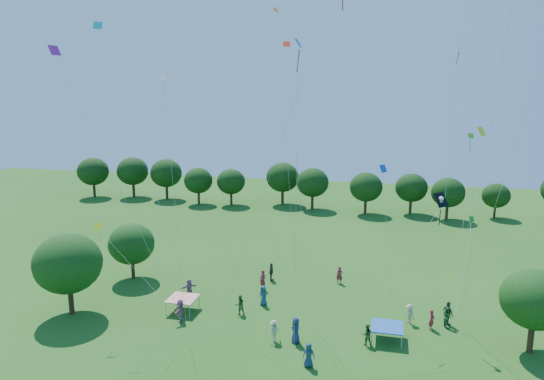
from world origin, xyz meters
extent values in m
cylinder|color=#422B19|center=(-16.62, 15.11, 0.99)|extent=(0.41, 0.41, 1.98)
ellipsoid|color=#184413|center=(-16.62, 15.11, 4.20)|extent=(5.22, 5.22, 4.70)
cylinder|color=#422B19|center=(-15.72, 23.08, 0.80)|extent=(0.33, 0.33, 1.60)
ellipsoid|color=#184413|center=(-15.72, 23.08, 3.41)|extent=(4.26, 4.26, 3.83)
cylinder|color=#422B19|center=(17.10, 17.33, 0.96)|extent=(0.40, 0.40, 1.93)
ellipsoid|color=#184413|center=(17.10, 17.33, 3.80)|extent=(4.41, 4.41, 3.97)
cylinder|color=#422B19|center=(-41.12, 55.27, 1.08)|extent=(0.44, 0.44, 2.15)
ellipsoid|color=#13350F|center=(-41.12, 55.27, 4.35)|extent=(5.17, 5.17, 4.65)
cylinder|color=#422B19|center=(-34.66, 56.91, 1.09)|extent=(0.45, 0.45, 2.17)
ellipsoid|color=#13350F|center=(-34.66, 56.91, 4.39)|extent=(5.22, 5.22, 4.70)
cylinder|color=#422B19|center=(-28.36, 56.56, 1.08)|extent=(0.44, 0.44, 2.15)
ellipsoid|color=#13350F|center=(-28.36, 56.56, 4.35)|extent=(5.17, 5.17, 4.65)
cylinder|color=#422B19|center=(-21.78, 54.28, 0.93)|extent=(0.38, 0.38, 1.87)
ellipsoid|color=#13350F|center=(-21.78, 54.28, 3.77)|extent=(4.48, 4.48, 4.03)
cylinder|color=#422B19|center=(-16.56, 54.89, 0.92)|extent=(0.38, 0.38, 1.84)
ellipsoid|color=#13350F|center=(-16.56, 54.89, 3.72)|extent=(4.42, 4.42, 3.98)
cylinder|color=#422B19|center=(-8.83, 57.29, 1.07)|extent=(0.44, 0.44, 2.14)
ellipsoid|color=#13350F|center=(-8.83, 57.29, 4.33)|extent=(5.14, 5.14, 4.63)
cylinder|color=#422B19|center=(-3.73, 55.12, 1.01)|extent=(0.42, 0.42, 2.03)
ellipsoid|color=#13350F|center=(-3.73, 55.12, 4.09)|extent=(4.86, 4.86, 4.37)
cylinder|color=#422B19|center=(4.25, 54.00, 0.98)|extent=(0.40, 0.40, 1.96)
ellipsoid|color=#13350F|center=(4.25, 54.00, 3.96)|extent=(4.71, 4.71, 4.24)
cylinder|color=#422B19|center=(10.62, 55.53, 0.96)|extent=(0.39, 0.39, 1.91)
ellipsoid|color=#13350F|center=(10.62, 55.53, 3.87)|extent=(4.59, 4.59, 4.13)
cylinder|color=#422B19|center=(15.42, 53.36, 0.94)|extent=(0.39, 0.39, 1.89)
ellipsoid|color=#13350F|center=(15.42, 53.36, 3.82)|extent=(4.54, 4.54, 4.08)
cylinder|color=#422B19|center=(22.08, 55.90, 0.79)|extent=(0.33, 0.33, 1.58)
ellipsoid|color=#13350F|center=(22.08, 55.90, 3.20)|extent=(3.80, 3.80, 3.42)
cube|color=red|center=(-8.28, 17.68, 1.05)|extent=(2.20, 2.20, 0.08)
cylinder|color=#999999|center=(-9.28, 16.68, 0.55)|extent=(0.05, 0.05, 1.10)
cylinder|color=#999999|center=(-7.28, 16.68, 0.55)|extent=(0.05, 0.05, 1.10)
cylinder|color=#999999|center=(-9.28, 18.68, 0.55)|extent=(0.05, 0.05, 1.10)
cylinder|color=#999999|center=(-7.28, 18.68, 0.55)|extent=(0.05, 0.05, 1.10)
cube|color=#1A53AE|center=(7.69, 16.67, 1.05)|extent=(2.20, 2.20, 0.08)
cylinder|color=#999999|center=(6.69, 15.67, 0.55)|extent=(0.05, 0.05, 1.10)
cylinder|color=#999999|center=(8.69, 15.67, 0.55)|extent=(0.05, 0.05, 1.10)
cylinder|color=#999999|center=(6.69, 17.67, 0.55)|extent=(0.05, 0.05, 1.10)
cylinder|color=#999999|center=(8.69, 17.67, 0.55)|extent=(0.05, 0.05, 1.10)
imported|color=navy|center=(1.51, 14.82, 0.94)|extent=(0.56, 0.96, 1.87)
imported|color=maroon|center=(3.36, 26.41, 0.80)|extent=(0.62, 0.42, 1.61)
imported|color=#31622A|center=(-3.63, 18.17, 0.80)|extent=(0.90, 0.80, 1.60)
imported|color=#AAA188|center=(9.32, 19.73, 0.77)|extent=(1.00, 1.05, 1.54)
imported|color=#403A33|center=(12.13, 20.19, 0.92)|extent=(0.99, 1.17, 1.84)
imported|color=#A25E8E|center=(-8.86, 20.36, 0.81)|extent=(1.47, 1.42, 1.61)
imported|color=#1A324E|center=(2.89, 12.01, 0.80)|extent=(0.80, 0.43, 1.61)
imported|color=maroon|center=(10.89, 19.09, 0.78)|extent=(0.59, 0.68, 1.55)
imported|color=#2B6530|center=(12.05, 19.82, 0.79)|extent=(0.56, 0.84, 1.58)
imported|color=#ABA989|center=(-0.03, 14.66, 0.78)|extent=(0.93, 1.11, 1.57)
imported|color=#423735|center=(-2.90, 25.61, 0.85)|extent=(0.49, 1.01, 1.70)
imported|color=#A35F82|center=(-7.72, 15.99, 0.88)|extent=(0.78, 1.69, 1.75)
imported|color=navy|center=(-2.25, 20.24, 0.84)|extent=(0.93, 0.84, 1.67)
imported|color=maroon|center=(-3.12, 23.37, 0.90)|extent=(0.80, 0.69, 1.80)
imported|color=#295725|center=(6.35, 15.69, 0.76)|extent=(0.83, 0.58, 1.52)
cube|color=black|center=(10.99, 19.36, 9.77)|extent=(1.17, 1.21, 0.94)
cube|color=black|center=(10.99, 19.41, 8.49)|extent=(0.07, 0.27, 1.18)
sphere|color=white|center=(10.99, 19.30, 9.87)|extent=(0.34, 0.34, 0.34)
cylinder|color=white|center=(10.99, 19.30, 9.59)|extent=(0.25, 0.48, 0.32)
cylinder|color=white|center=(10.99, 19.30, 9.59)|extent=(0.25, 0.48, 0.32)
cylinder|color=beige|center=(7.97, 15.42, 5.31)|extent=(6.07, 7.90, 8.03)
cylinder|color=beige|center=(-0.01, 15.86, 13.38)|extent=(7.99, 0.81, 24.16)
cube|color=#F6300E|center=(0.24, 17.17, 20.42)|extent=(0.56, 0.46, 0.38)
cylinder|color=beige|center=(1.20, 17.01, 10.76)|extent=(1.95, 0.35, 18.92)
cylinder|color=beige|center=(13.91, 14.75, 11.90)|extent=(1.96, 10.27, 21.21)
cube|color=yellow|center=(12.73, 16.09, 14.87)|extent=(0.66, 0.73, 0.55)
cylinder|color=beige|center=(12.70, 17.86, 7.95)|extent=(0.07, 3.56, 13.31)
cube|color=#198A1D|center=(14.22, 26.11, 6.87)|extent=(0.51, 0.45, 0.42)
cylinder|color=beige|center=(13.42, 22.83, 3.99)|extent=(1.62, 6.58, 5.39)
cube|color=blue|center=(6.91, 20.02, 11.77)|extent=(0.59, 0.63, 0.54)
cylinder|color=beige|center=(7.46, 19.79, 6.41)|extent=(1.12, 0.47, 10.22)
cube|color=#A01A90|center=(-12.50, 10.20, 19.68)|extent=(0.51, 0.74, 0.60)
cylinder|color=beige|center=(-9.43, 11.88, 10.35)|extent=(6.16, 3.39, 18.11)
cube|color=silver|center=(-5.69, 10.61, 18.04)|extent=(0.46, 0.43, 0.29)
cylinder|color=beige|center=(-5.90, 12.03, 9.59)|extent=(0.44, 2.86, 16.58)
cube|color=#0B9DA6|center=(-15.69, 19.91, 22.48)|extent=(0.81, 0.60, 0.61)
cylinder|color=beige|center=(-12.17, 19.79, 11.74)|extent=(7.06, 0.25, 20.89)
cube|color=#BE390B|center=(12.17, 25.69, 20.63)|extent=(0.30, 0.41, 0.30)
cube|color=#BE390B|center=(12.17, 25.74, 19.94)|extent=(0.17, 0.20, 0.89)
cylinder|color=beige|center=(11.70, 22.92, 10.89)|extent=(0.97, 5.56, 19.18)
cube|color=orange|center=(-1.22, 20.14, 23.12)|extent=(0.44, 0.51, 0.35)
cylinder|color=beige|center=(-0.34, 20.38, 12.12)|extent=(1.79, 0.49, 21.64)
cube|color=yellow|center=(-12.87, 13.86, 7.74)|extent=(0.57, 0.39, 0.44)
cube|color=yellow|center=(-12.87, 13.91, 7.05)|extent=(0.15, 0.17, 0.71)
cylinder|color=beige|center=(-9.76, 13.83, 4.41)|extent=(6.23, 0.08, 6.23)
cube|color=#339A1C|center=(13.90, 27.72, 13.67)|extent=(0.50, 0.37, 0.38)
cube|color=#339A1C|center=(13.90, 27.77, 12.79)|extent=(0.19, 0.26, 1.18)
cylinder|color=beige|center=(13.21, 23.52, 7.39)|extent=(1.40, 8.43, 12.19)
cube|color=#126CB5|center=(2.41, 9.86, 19.73)|extent=(0.38, 0.59, 0.48)
cube|color=#126CB5|center=(2.41, 9.91, 18.81)|extent=(0.21, 0.24, 1.13)
cylinder|color=beige|center=(2.20, 10.78, 10.40)|extent=(0.44, 1.87, 18.20)
cylinder|color=beige|center=(12.88, 15.26, 12.10)|extent=(0.21, 9.15, 21.62)
camera|label=1|loc=(7.29, -15.92, 17.08)|focal=32.00mm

